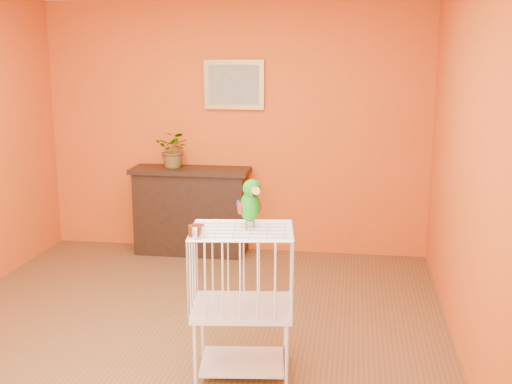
# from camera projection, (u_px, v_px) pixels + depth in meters

# --- Properties ---
(ground) EXTENTS (4.50, 4.50, 0.00)m
(ground) POSITION_uv_depth(u_px,v_px,m) (180.00, 337.00, 4.76)
(ground) COLOR brown
(ground) RESTS_ON ground
(room_shell) EXTENTS (4.50, 4.50, 4.50)m
(room_shell) POSITION_uv_depth(u_px,v_px,m) (174.00, 124.00, 4.42)
(room_shell) COLOR #D84B14
(room_shell) RESTS_ON ground
(console_cabinet) EXTENTS (1.22, 0.44, 0.91)m
(console_cabinet) POSITION_uv_depth(u_px,v_px,m) (191.00, 211.00, 6.69)
(console_cabinet) COLOR black
(console_cabinet) RESTS_ON ground
(potted_plant) EXTENTS (0.38, 0.41, 0.30)m
(potted_plant) POSITION_uv_depth(u_px,v_px,m) (174.00, 153.00, 6.61)
(potted_plant) COLOR #26722D
(potted_plant) RESTS_ON console_cabinet
(framed_picture) EXTENTS (0.62, 0.04, 0.50)m
(framed_picture) POSITION_uv_depth(u_px,v_px,m) (234.00, 85.00, 6.53)
(framed_picture) COLOR #A7803B
(framed_picture) RESTS_ON room_shell
(birdcage) EXTENTS (0.69, 0.56, 0.98)m
(birdcage) POSITION_uv_depth(u_px,v_px,m) (242.00, 300.00, 4.12)
(birdcage) COLOR silver
(birdcage) RESTS_ON ground
(feed_cup) EXTENTS (0.10, 0.10, 0.07)m
(feed_cup) POSITION_uv_depth(u_px,v_px,m) (197.00, 231.00, 3.85)
(feed_cup) COLOR silver
(feed_cup) RESTS_ON birdcage
(parrot) EXTENTS (0.20, 0.28, 0.32)m
(parrot) POSITION_uv_depth(u_px,v_px,m) (250.00, 203.00, 4.02)
(parrot) COLOR #59544C
(parrot) RESTS_ON birdcage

